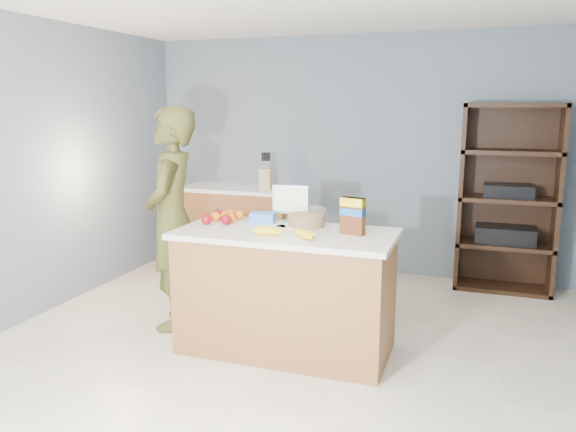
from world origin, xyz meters
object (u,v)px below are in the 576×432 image
(person, at_px, (172,219))
(cereal_box, at_px, (353,213))
(counter_peninsula, at_px, (286,296))
(shelving_unit, at_px, (507,202))
(tv, at_px, (291,201))

(person, xyz_separation_m, cereal_box, (1.49, -0.11, 0.16))
(counter_peninsula, height_order, shelving_unit, shelving_unit)
(counter_peninsula, height_order, cereal_box, cereal_box)
(person, bearing_deg, cereal_box, 70.10)
(shelving_unit, xyz_separation_m, person, (-2.57, -1.89, 0.02))
(person, relative_size, tv, 6.31)
(counter_peninsula, relative_size, person, 0.88)
(person, height_order, tv, person)
(counter_peninsula, relative_size, shelving_unit, 0.87)
(tv, height_order, cereal_box, tv)
(counter_peninsula, distance_m, tv, 0.73)
(counter_peninsula, relative_size, cereal_box, 6.06)
(shelving_unit, relative_size, cereal_box, 6.99)
(shelving_unit, bearing_deg, person, -143.72)
(cereal_box, bearing_deg, counter_peninsula, -173.32)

